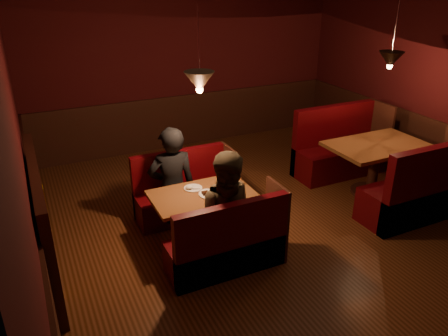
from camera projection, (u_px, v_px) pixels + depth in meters
name	position (u px, v px, depth m)	size (l,w,h in m)	color
room	(268.00, 158.00, 5.39)	(6.02, 7.02, 2.92)	#42210C
main_table	(203.00, 204.00, 5.42)	(1.24, 0.76, 0.87)	brown
main_bench_far	(185.00, 195.00, 6.09)	(1.37, 0.49, 0.93)	#420408
main_bench_near	(229.00, 248.00, 4.93)	(1.37, 0.49, 0.93)	#420408
second_table	(376.00, 157.00, 6.56)	(1.45, 0.92, 0.82)	brown
second_bench_far	(339.00, 152.00, 7.38)	(1.60, 0.60, 1.14)	#420408
second_bench_near	(420.00, 195.00, 5.96)	(1.60, 0.60, 1.14)	#420408
diner_a	(171.00, 165.00, 5.64)	(0.63, 0.41, 1.73)	black
diner_b	(232.00, 197.00, 4.85)	(0.84, 0.66, 1.73)	#3A3021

